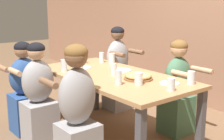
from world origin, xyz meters
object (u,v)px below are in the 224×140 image
Objects in this scene: drinking_glass_g at (114,70)px; diner_near_midleft at (39,98)px; drinking_glass_j at (139,80)px; pizza_board_main at (138,77)px; empty_plate_d at (170,83)px; drinking_glass_d at (64,66)px; diner_near_midright at (77,114)px; drinking_glass_h at (81,68)px; diner_far_midright at (177,91)px; empty_plate_a at (121,70)px; empty_plate_b at (80,76)px; empty_plate_c at (82,67)px; drinking_glass_a at (112,59)px; drinking_glass_i at (84,60)px; drinking_glass_b at (118,78)px; drinking_glass_c at (171,85)px; diner_near_left at (25,91)px; drinking_glass_f at (102,57)px; cocktail_glass_blue at (75,60)px; diner_far_left at (118,72)px; drinking_glass_e at (191,78)px.

drinking_glass_g is 0.12× the size of diner_near_midleft.
drinking_glass_g is 1.06× the size of drinking_glass_j.
pizza_board_main is 0.34m from empty_plate_d.
drinking_glass_d is 0.12× the size of diner_near_midright.
drinking_glass_h is 0.10× the size of diner_far_midright.
diner_far_midright reaches higher than drinking_glass_d.
empty_plate_a is at bearing 155.03° from drinking_glass_j.
pizza_board_main is at bearing 39.13° from empty_plate_b.
empty_plate_c is 1.59× the size of drinking_glass_a.
drinking_glass_h is at bearing 54.75° from diner_near_midright.
empty_plate_a is 0.26m from drinking_glass_g.
diner_far_midright reaches higher than drinking_glass_i.
diner_near_midright reaches higher than drinking_glass_b.
diner_far_midright is (-0.48, 0.68, -0.29)m from drinking_glass_c.
empty_plate_c is 1.55× the size of drinking_glass_b.
diner_near_left is (-0.30, -0.61, -0.26)m from empty_plate_c.
empty_plate_a is 1.21× the size of empty_plate_d.
drinking_glass_h is (0.31, -0.53, -0.02)m from drinking_glass_f.
empty_plate_a is 0.66m from drinking_glass_d.
cocktail_glass_blue is 1.01× the size of drinking_glass_i.
empty_plate_a is 1.62× the size of drinking_glass_b.
cocktail_glass_blue is 0.90× the size of drinking_glass_j.
diner_near_midleft is at bearing -29.69° from diner_far_midright.
diner_near_midright is 1.06× the size of diner_far_midright.
drinking_glass_a is (-0.37, 0.15, 0.06)m from empty_plate_a.
drinking_glass_h reaches higher than pizza_board_main.
diner_far_midright is (0.82, 1.04, -0.30)m from drinking_glass_d.
diner_near_midright is (0.52, -0.36, -0.20)m from empty_plate_b.
diner_far_left is 1.07× the size of diner_far_midright.
diner_near_midright is at bearing -64.58° from drinking_glass_g.
drinking_glass_c is 0.90× the size of drinking_glass_e.
drinking_glass_d is 1.19× the size of drinking_glass_h.
drinking_glass_g is (-0.29, -0.09, 0.04)m from pizza_board_main.
drinking_glass_a reaches higher than drinking_glass_f.
diner_near_left is 0.92× the size of diner_near_midright.
drinking_glass_c reaches higher than cocktail_glass_blue.
drinking_glass_a is 1.15m from diner_near_left.
drinking_glass_e is at bearing 18.20° from empty_plate_c.
drinking_glass_c is (0.92, -0.18, 0.05)m from empty_plate_a.
empty_plate_a is 1.88× the size of drinking_glass_j.
drinking_glass_b reaches higher than drinking_glass_h.
drinking_glass_a is at bearing 143.75° from drinking_glass_g.
drinking_glass_c is 1.07× the size of drinking_glass_i.
drinking_glass_c is at bearing 15.96° from drinking_glass_j.
diner_near_left is at bearing -156.60° from drinking_glass_c.
drinking_glass_g is 1.13× the size of drinking_glass_h.
empty_plate_c is 0.27m from drinking_glass_d.
drinking_glass_c is at bearing -0.12° from cocktail_glass_blue.
drinking_glass_g is (-0.62, -0.21, 0.06)m from empty_plate_d.
drinking_glass_f is at bearing 103.71° from drinking_glass_d.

